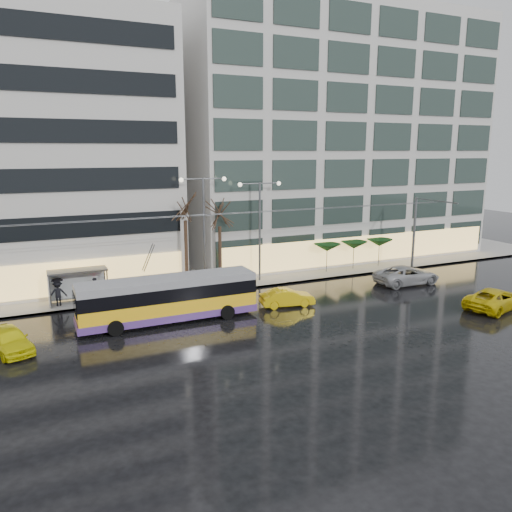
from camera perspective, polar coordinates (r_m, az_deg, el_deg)
ground at (r=31.65m, az=-2.85°, el=-8.91°), size 140.00×140.00×0.00m
sidewalk at (r=44.87m, az=-7.13°, el=-2.56°), size 80.00×10.00×0.15m
kerb at (r=40.33m, az=-5.00°, el=-4.18°), size 80.00×0.10×0.15m
building_right at (r=55.27m, az=8.35°, el=13.30°), size 32.00×14.00×25.00m
trolleybus at (r=33.92m, az=-9.96°, el=-4.98°), size 11.87×4.65×5.50m
catenary at (r=38.02m, az=-5.96°, el=1.28°), size 42.24×5.12×7.00m
bus_shelter at (r=39.38m, az=-20.26°, el=-2.46°), size 4.20×1.60×2.51m
street_lamp_near at (r=40.74m, az=-5.98°, el=4.47°), size 3.96×0.36×9.03m
street_lamp_far at (r=42.62m, az=0.42°, el=4.49°), size 3.96×0.36×8.53m
tree_a at (r=40.35m, az=-8.13°, el=5.91°), size 3.20×3.20×8.40m
tree_b at (r=41.56m, az=-4.20°, el=5.22°), size 3.20×3.20×7.70m
parasol_a at (r=46.67m, az=8.13°, el=0.97°), size 2.50×2.50×2.65m
parasol_b at (r=48.34m, az=11.12°, el=1.24°), size 2.50×2.50×2.65m
parasol_c at (r=50.13m, az=13.92°, el=1.50°), size 2.50×2.50×2.65m
taxi_a at (r=32.02m, az=-26.38°, el=-8.55°), size 3.04×4.65×1.47m
taxi_b at (r=36.90m, az=3.57°, el=-4.76°), size 4.16×2.01×1.31m
taxi_c at (r=40.09m, az=25.69°, el=-4.44°), size 5.94×3.78×1.53m
sedan_silver at (r=44.70m, az=16.85°, el=-2.10°), size 5.84×2.89×1.59m
pedestrian_a at (r=39.25m, az=-18.00°, el=-2.93°), size 1.27×1.28×2.19m
pedestrian_b at (r=41.38m, az=-16.56°, el=-2.90°), size 1.00×0.90×1.70m
pedestrian_c at (r=39.12m, az=-21.71°, el=-3.70°), size 1.25×0.86×2.11m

